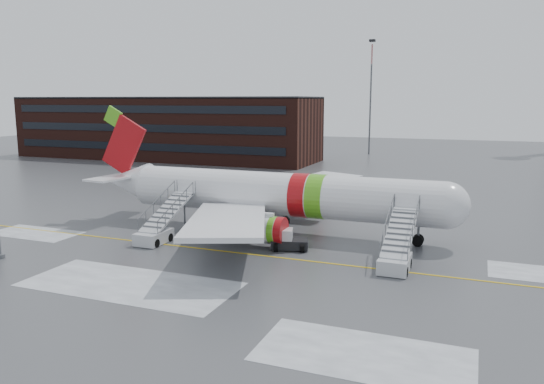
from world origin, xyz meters
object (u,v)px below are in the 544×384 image
at_px(airstair_fwd, 397,253).
at_px(airstair_aft, 159,229).
at_px(airliner, 270,194).
at_px(pushback_tug, 287,240).

height_order(airstair_fwd, airstair_aft, same).
height_order(airliner, airstair_aft, airliner).
bearing_deg(airliner, airstair_aft, -138.90).
bearing_deg(airstair_aft, airstair_fwd, 0.00).
relative_size(airstair_fwd, pushback_tug, 2.40).
bearing_deg(pushback_tug, airstair_fwd, -10.26).
xyz_separation_m(airstair_fwd, airstair_aft, (-19.66, 0.00, 0.00)).
bearing_deg(airstair_fwd, airliner, 151.77).
bearing_deg(airliner, pushback_tug, -55.39).
bearing_deg(airstair_aft, airliner, 41.10).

